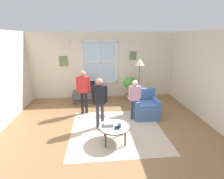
# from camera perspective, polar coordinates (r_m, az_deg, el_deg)

# --- Properties ---
(ground_plane) EXTENTS (6.50, 6.19, 0.02)m
(ground_plane) POSITION_cam_1_polar(r_m,az_deg,el_deg) (4.67, -0.93, -14.31)
(ground_plane) COLOR olive
(back_wall) EXTENTS (5.90, 0.17, 2.67)m
(back_wall) POSITION_cam_1_polar(r_m,az_deg,el_deg) (6.90, -3.05, 8.29)
(back_wall) COLOR beige
(back_wall) RESTS_ON ground_plane
(side_wall_right) EXTENTS (0.12, 5.59, 2.67)m
(side_wall_right) POSITION_cam_1_polar(r_m,az_deg,el_deg) (5.29, 33.59, 2.37)
(side_wall_right) COLOR beige
(side_wall_right) RESTS_ON ground_plane
(area_rug) EXTENTS (2.50, 2.40, 0.01)m
(area_rug) POSITION_cam_1_polar(r_m,az_deg,el_deg) (4.72, 1.66, -13.77)
(area_rug) COLOR #C6B29E
(area_rug) RESTS_ON ground_plane
(tv_stand) EXTENTS (1.16, 0.48, 0.44)m
(tv_stand) POSITION_cam_1_polar(r_m,az_deg,el_deg) (6.59, -8.33, -2.48)
(tv_stand) COLOR #4C4C51
(tv_stand) RESTS_ON ground_plane
(television) EXTENTS (0.60, 0.08, 0.42)m
(television) POSITION_cam_1_polar(r_m,az_deg,el_deg) (6.45, -8.50, 1.17)
(television) COLOR #4C4C4C
(television) RESTS_ON tv_stand
(armchair) EXTENTS (0.76, 0.74, 0.87)m
(armchair) POSITION_cam_1_polar(r_m,az_deg,el_deg) (5.43, 11.29, -5.90)
(armchair) COLOR #476B9E
(armchair) RESTS_ON ground_plane
(coffee_table) EXTENTS (0.79, 0.79, 0.42)m
(coffee_table) POSITION_cam_1_polar(r_m,az_deg,el_deg) (4.08, 0.84, -12.84)
(coffee_table) COLOR #99B2B7
(coffee_table) RESTS_ON ground_plane
(book_stack) EXTENTS (0.25, 0.19, 0.07)m
(book_stack) POSITION_cam_1_polar(r_m,az_deg,el_deg) (4.08, -1.15, -11.84)
(book_stack) COLOR #C6A4A1
(book_stack) RESTS_ON coffee_table
(cup) EXTENTS (0.08, 0.08, 0.09)m
(cup) POSITION_cam_1_polar(r_m,az_deg,el_deg) (4.01, 2.60, -12.32)
(cup) COLOR #334C8C
(cup) RESTS_ON coffee_table
(remote_near_books) EXTENTS (0.05, 0.14, 0.02)m
(remote_near_books) POSITION_cam_1_polar(r_m,az_deg,el_deg) (3.98, 2.13, -13.10)
(remote_near_books) COLOR black
(remote_near_books) RESTS_ON coffee_table
(remote_near_cup) EXTENTS (0.06, 0.14, 0.02)m
(remote_near_cup) POSITION_cam_1_polar(r_m,az_deg,el_deg) (3.98, 1.31, -13.13)
(remote_near_cup) COLOR black
(remote_near_cup) RESTS_ON coffee_table
(person_red_shirt) EXTENTS (0.44, 0.20, 1.47)m
(person_red_shirt) POSITION_cam_1_polar(r_m,az_deg,el_deg) (5.41, -9.90, 0.80)
(person_red_shirt) COLOR black
(person_red_shirt) RESTS_ON ground_plane
(person_black_shirt) EXTENTS (0.43, 0.20, 1.44)m
(person_black_shirt) POSITION_cam_1_polar(r_m,az_deg,el_deg) (4.47, -4.34, -2.80)
(person_black_shirt) COLOR #333851
(person_black_shirt) RESTS_ON ground_plane
(person_pink_shirt) EXTENTS (0.38, 0.17, 1.27)m
(person_pink_shirt) POSITION_cam_1_polar(r_m,az_deg,el_deg) (4.99, 7.84, -2.06)
(person_pink_shirt) COLOR #333851
(person_pink_shirt) RESTS_ON ground_plane
(potted_plant_by_window) EXTENTS (0.51, 0.51, 0.95)m
(potted_plant_by_window) POSITION_cam_1_polar(r_m,az_deg,el_deg) (6.75, 6.10, 1.55)
(potted_plant_by_window) COLOR #9E6B4C
(potted_plant_by_window) RESTS_ON ground_plane
(floor_lamp) EXTENTS (0.32, 0.32, 1.77)m
(floor_lamp) POSITION_cam_1_polar(r_m,az_deg,el_deg) (5.80, 9.51, 7.72)
(floor_lamp) COLOR black
(floor_lamp) RESTS_ON ground_plane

